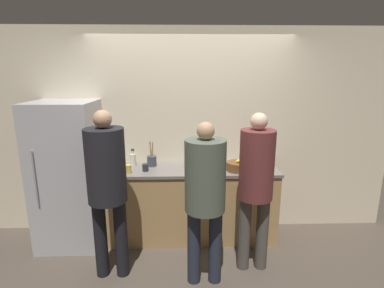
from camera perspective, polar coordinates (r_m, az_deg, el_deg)
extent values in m
plane|color=#4C4238|center=(3.77, 0.06, -19.62)|extent=(14.00, 14.00, 0.00)
cube|color=beige|center=(3.85, -0.21, 2.16)|extent=(5.20, 0.06, 2.60)
cube|color=tan|center=(3.85, -0.09, -11.33)|extent=(2.06, 0.57, 0.88)
cube|color=slate|center=(3.68, -0.09, -4.83)|extent=(2.09, 0.60, 0.03)
cube|color=#B7B7BC|center=(3.87, -22.48, -5.45)|extent=(0.72, 0.67, 1.74)
cylinder|color=#99999E|center=(3.63, -27.74, -5.82)|extent=(0.02, 0.02, 0.61)
cylinder|color=black|center=(3.32, -17.00, -16.84)|extent=(0.13, 0.13, 0.83)
cylinder|color=black|center=(3.28, -13.34, -17.06)|extent=(0.13, 0.13, 0.83)
cylinder|color=black|center=(2.98, -16.11, -3.97)|extent=(0.38, 0.38, 0.73)
sphere|color=tan|center=(2.88, -16.70, 4.57)|extent=(0.17, 0.17, 0.17)
cylinder|color=#232838|center=(3.12, 0.33, -18.88)|extent=(0.13, 0.13, 0.78)
cylinder|color=#232838|center=(3.13, 4.43, -18.76)|extent=(0.13, 0.13, 0.78)
cylinder|color=#515B4C|center=(2.80, 2.53, -6.04)|extent=(0.39, 0.39, 0.69)
sphere|color=tan|center=(2.68, 2.63, 2.52)|extent=(0.16, 0.16, 0.16)
cylinder|color=#4C4742|center=(3.34, 9.89, -16.41)|extent=(0.13, 0.13, 0.81)
cylinder|color=#4C4742|center=(3.38, 13.20, -16.18)|extent=(0.13, 0.13, 0.81)
cylinder|color=brown|center=(3.06, 12.23, -3.88)|extent=(0.35, 0.35, 0.71)
sphere|color=beige|center=(2.96, 12.66, 4.24)|extent=(0.17, 0.17, 0.17)
cylinder|color=brown|center=(3.60, 8.66, -4.24)|extent=(0.26, 0.26, 0.10)
ellipsoid|color=yellow|center=(3.58, 9.22, -3.12)|extent=(0.15, 0.12, 0.04)
cylinder|color=#3D424C|center=(3.76, -7.66, -3.21)|extent=(0.12, 0.12, 0.13)
cylinder|color=#99754C|center=(3.73, -7.91, -1.51)|extent=(0.01, 0.06, 0.26)
cylinder|color=#99754C|center=(3.73, -7.55, -1.49)|extent=(0.03, 0.05, 0.26)
cylinder|color=#99754C|center=(3.72, -7.74, -1.56)|extent=(0.05, 0.01, 0.26)
cylinder|color=#333338|center=(3.67, 1.67, -3.15)|extent=(0.06, 0.06, 0.17)
cylinder|color=#333338|center=(3.64, 1.68, -1.45)|extent=(0.03, 0.03, 0.05)
cylinder|color=black|center=(3.63, 1.69, -0.89)|extent=(0.03, 0.03, 0.02)
cylinder|color=silver|center=(3.81, -11.17, -2.98)|extent=(0.07, 0.07, 0.15)
cylinder|color=silver|center=(3.78, -11.24, -1.56)|extent=(0.03, 0.03, 0.05)
cylinder|color=black|center=(3.77, -11.26, -1.09)|extent=(0.04, 0.04, 0.02)
cylinder|color=red|center=(3.55, 3.82, -4.06)|extent=(0.06, 0.06, 0.14)
cylinder|color=red|center=(3.52, 3.84, -2.64)|extent=(0.03, 0.03, 0.04)
cylinder|color=black|center=(3.51, 3.85, -2.17)|extent=(0.03, 0.03, 0.02)
cylinder|color=#28282D|center=(3.59, -8.87, -4.44)|extent=(0.07, 0.07, 0.09)
cylinder|color=gold|center=(3.54, -12.07, -4.69)|extent=(0.07, 0.07, 0.10)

